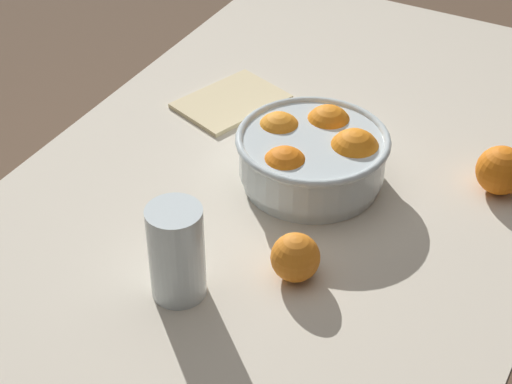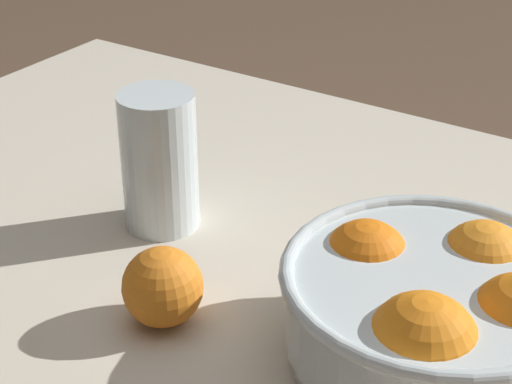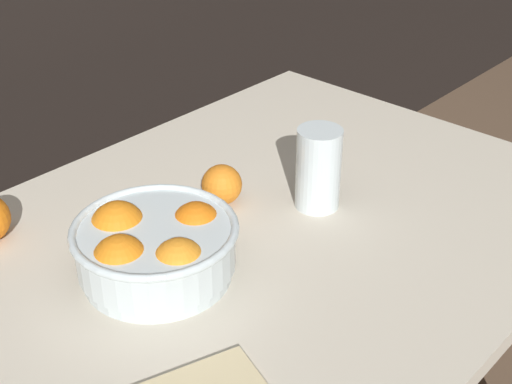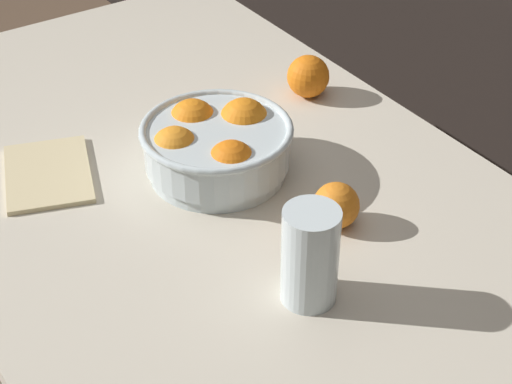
# 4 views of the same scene
# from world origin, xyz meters

# --- Properties ---
(fruit_bowl) EXTENTS (0.24, 0.24, 0.10)m
(fruit_bowl) POSITION_xyz_m (-0.04, 0.03, 0.78)
(fruit_bowl) COLOR silver
(fruit_bowl) RESTS_ON dining_table
(juice_glass) EXTENTS (0.07, 0.07, 0.14)m
(juice_glass) POSITION_xyz_m (0.27, -0.02, 0.80)
(juice_glass) COLOR #F4A314
(juice_glass) RESTS_ON dining_table
(orange_loose_front) EXTENTS (0.07, 0.07, 0.07)m
(orange_loose_front) POSITION_xyz_m (0.17, 0.10, 0.77)
(orange_loose_front) COLOR orange
(orange_loose_front) RESTS_ON dining_table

